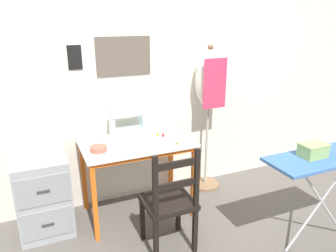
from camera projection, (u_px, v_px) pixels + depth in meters
The scene contains 13 objects.
ground_plane at pixel (149, 229), 3.00m from camera, with size 14.00×14.00×0.00m, color #5B5651.
wall_back at pixel (123, 79), 3.18m from camera, with size 10.00×0.07×2.55m.
sewing_table at pixel (137, 152), 3.04m from camera, with size 1.01×0.61×0.75m.
sewing_machine at pixel (133, 122), 3.13m from camera, with size 0.40×0.16×0.31m.
fabric_bowl at pixel (98, 149), 2.80m from camera, with size 0.15×0.15×0.04m.
scissors at pixel (180, 143), 2.99m from camera, with size 0.15×0.08×0.01m.
thread_spool_near_machine at pixel (158, 134), 3.15m from camera, with size 0.03×0.03×0.04m.
thread_spool_mid_table at pixel (163, 135), 3.13m from camera, with size 0.03×0.03×0.04m.
wooden_chair at pixel (169, 202), 2.63m from camera, with size 0.40×0.38×0.92m.
filing_cabinet at pixel (44, 195), 2.88m from camera, with size 0.45×0.47×0.71m.
dress_form at pixel (209, 88), 3.40m from camera, with size 0.32×0.32×1.58m.
ironing_board at pixel (328, 160), 2.59m from camera, with size 1.07×0.36×0.82m.
storage_box at pixel (313, 150), 2.53m from camera, with size 0.21×0.15×0.11m.
Camera 1 is at (-0.85, -2.39, 1.86)m, focal length 35.00 mm.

